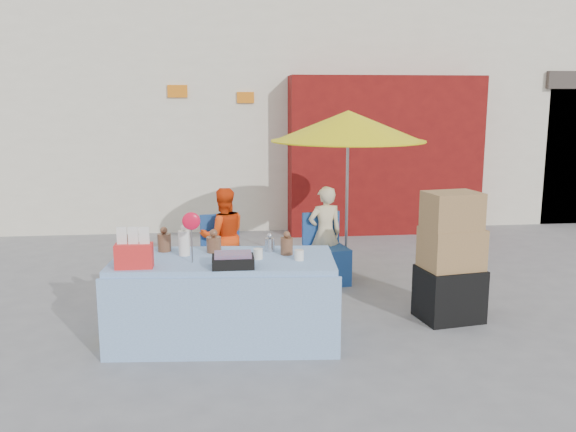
{
  "coord_description": "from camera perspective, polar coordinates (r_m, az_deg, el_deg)",
  "views": [
    {
      "loc": [
        -0.53,
        -5.72,
        2.22
      ],
      "look_at": [
        0.17,
        0.6,
        1.0
      ],
      "focal_mm": 38.0,
      "sensor_mm": 36.0,
      "label": 1
    }
  ],
  "objects": [
    {
      "name": "chair_left",
      "position": [
        7.39,
        -6.03,
        -4.63
      ],
      "size": [
        0.56,
        0.55,
        0.85
      ],
      "rotation": [
        0.0,
        0.0,
        0.19
      ],
      "color": "navy",
      "rests_on": "ground"
    },
    {
      "name": "market_table",
      "position": [
        5.73,
        -6.06,
        -7.65
      ],
      "size": [
        2.14,
        1.13,
        1.25
      ],
      "rotation": [
        0.0,
        0.0,
        -0.08
      ],
      "color": "#97BDF2",
      "rests_on": "ground"
    },
    {
      "name": "backdrop",
      "position": [
        13.31,
        -1.88,
        14.66
      ],
      "size": [
        14.0,
        8.0,
        7.8
      ],
      "color": "silver",
      "rests_on": "ground"
    },
    {
      "name": "chair_right",
      "position": [
        7.49,
        3.6,
        -4.37
      ],
      "size": [
        0.56,
        0.55,
        0.85
      ],
      "rotation": [
        0.0,
        0.0,
        0.19
      ],
      "color": "navy",
      "rests_on": "ground"
    },
    {
      "name": "tarp_bundle",
      "position": [
        5.93,
        -13.67,
        -9.85
      ],
      "size": [
        0.84,
        0.75,
        0.31
      ],
      "primitive_type": "ellipsoid",
      "rotation": [
        0.0,
        0.0,
        -0.34
      ],
      "color": "yellow",
      "rests_on": "ground"
    },
    {
      "name": "umbrella",
      "position": [
        7.57,
        5.66,
        8.32
      ],
      "size": [
        1.9,
        1.9,
        2.09
      ],
      "color": "gray",
      "rests_on": "ground"
    },
    {
      "name": "ground",
      "position": [
        6.16,
        -1.01,
        -10.26
      ],
      "size": [
        80.0,
        80.0,
        0.0
      ],
      "primitive_type": "plane",
      "color": "slate",
      "rests_on": "ground"
    },
    {
      "name": "box_stack",
      "position": [
        6.38,
        14.97,
        -4.15
      ],
      "size": [
        0.67,
        0.58,
        1.32
      ],
      "rotation": [
        0.0,
        0.0,
        0.17
      ],
      "color": "black",
      "rests_on": "ground"
    },
    {
      "name": "vendor_orange",
      "position": [
        7.43,
        -6.07,
        -1.87
      ],
      "size": [
        0.65,
        0.55,
        1.18
      ],
      "primitive_type": "imported",
      "rotation": [
        0.0,
        0.0,
        3.33
      ],
      "color": "#F8400D",
      "rests_on": "ground"
    },
    {
      "name": "vendor_beige",
      "position": [
        7.54,
        3.47,
        -1.65
      ],
      "size": [
        0.48,
        0.36,
        1.18
      ],
      "primitive_type": "imported",
      "rotation": [
        0.0,
        0.0,
        3.33
      ],
      "color": "beige",
      "rests_on": "ground"
    }
  ]
}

